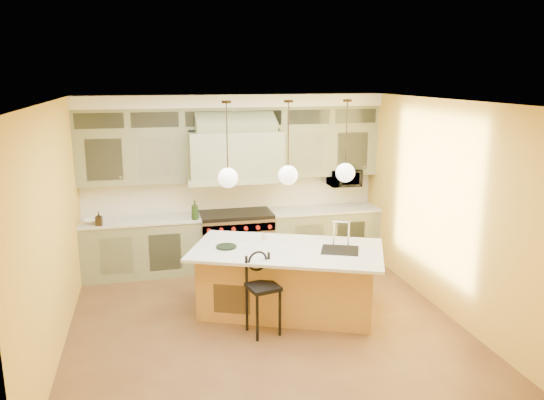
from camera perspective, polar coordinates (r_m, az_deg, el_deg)
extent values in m
plane|color=#57331D|center=(7.25, -0.92, -12.97)|extent=(5.00, 5.00, 0.00)
plane|color=white|center=(6.50, -1.01, 10.60)|extent=(5.00, 5.00, 0.00)
plane|color=gold|center=(9.12, -4.32, 2.18)|extent=(5.00, 0.00, 5.00)
plane|color=gold|center=(4.45, 6.03, -10.06)|extent=(5.00, 0.00, 5.00)
plane|color=gold|center=(6.68, -22.44, -2.98)|extent=(0.00, 5.00, 5.00)
plane|color=gold|center=(7.64, 17.67, -0.62)|extent=(0.00, 5.00, 5.00)
cube|color=gray|center=(8.96, -13.74, -5.00)|extent=(1.90, 0.65, 0.90)
cube|color=gray|center=(9.42, 5.47, -3.75)|extent=(1.90, 0.65, 0.90)
cube|color=silver|center=(8.83, -13.91, -2.10)|extent=(1.90, 0.68, 0.04)
cube|color=silver|center=(9.30, 5.54, -0.98)|extent=(1.90, 0.68, 0.04)
cube|color=white|center=(9.15, -4.27, 0.75)|extent=(5.00, 0.04, 0.56)
cube|color=gray|center=(8.77, -14.76, 4.48)|extent=(1.75, 0.35, 0.85)
cube|color=gray|center=(9.27, 5.82, 5.30)|extent=(1.75, 0.35, 0.85)
cube|color=gray|center=(8.70, -4.01, 4.98)|extent=(1.50, 0.70, 0.75)
cube|color=gray|center=(8.77, -3.97, 2.39)|extent=(1.60, 0.76, 0.10)
cube|color=#333833|center=(8.81, -4.26, 8.84)|extent=(5.00, 0.35, 0.35)
cube|color=white|center=(8.77, -4.27, 10.63)|extent=(5.00, 0.47, 0.20)
cube|color=silver|center=(9.04, -3.86, -4.47)|extent=(1.20, 0.70, 0.90)
cube|color=black|center=(8.90, -3.90, -1.53)|extent=(1.20, 0.70, 0.06)
cube|color=silver|center=(8.64, -3.54, -3.02)|extent=(1.20, 0.06, 0.14)
cube|color=#A97B3C|center=(7.40, 1.66, -8.65)|extent=(2.54, 1.90, 0.88)
cube|color=silver|center=(7.19, 1.63, -5.40)|extent=(2.87, 2.23, 0.04)
cube|color=black|center=(7.18, 7.33, -5.53)|extent=(0.62, 0.59, 0.05)
cylinder|color=black|center=(6.65, -1.59, -12.60)|extent=(0.04, 0.04, 0.61)
cylinder|color=black|center=(6.77, 0.85, -12.08)|extent=(0.04, 0.04, 0.61)
cylinder|color=black|center=(6.91, -2.72, -11.58)|extent=(0.04, 0.04, 0.61)
cylinder|color=black|center=(7.03, -0.35, -11.11)|extent=(0.04, 0.04, 0.61)
cube|color=black|center=(6.71, -0.96, -9.34)|extent=(0.44, 0.44, 0.05)
torus|color=black|center=(6.73, -1.55, -6.59)|extent=(0.27, 0.09, 0.27)
imported|color=black|center=(9.38, 7.78, 2.41)|extent=(0.54, 0.37, 0.30)
imported|color=black|center=(8.56, -8.30, -1.08)|extent=(0.13, 0.14, 0.32)
imported|color=black|center=(8.59, -18.12, -1.93)|extent=(0.11, 0.11, 0.21)
imported|color=white|center=(8.78, -18.83, -2.17)|extent=(0.25, 0.25, 0.06)
imported|color=silver|center=(7.55, -0.87, -3.98)|extent=(0.09, 0.09, 0.08)
cylinder|color=#2D2319|center=(6.71, -4.93, 10.47)|extent=(0.12, 0.12, 0.03)
cylinder|color=#2D2319|center=(6.74, -4.86, 6.69)|extent=(0.02, 0.02, 0.93)
sphere|color=white|center=(6.82, -4.77, 2.39)|extent=(0.26, 0.26, 0.26)
cylinder|color=#2D2319|center=(6.87, 1.79, 10.58)|extent=(0.12, 0.12, 0.03)
cylinder|color=#2D2319|center=(6.91, 1.77, 6.89)|extent=(0.02, 0.02, 0.93)
sphere|color=white|center=(6.98, 1.74, 2.69)|extent=(0.26, 0.26, 0.26)
cylinder|color=#2D2319|center=(7.12, 8.13, 10.55)|extent=(0.12, 0.12, 0.03)
cylinder|color=#2D2319|center=(7.15, 8.02, 6.99)|extent=(0.02, 0.02, 0.93)
sphere|color=white|center=(7.23, 7.88, 2.93)|extent=(0.26, 0.26, 0.26)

